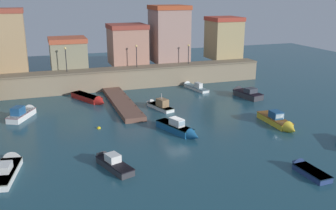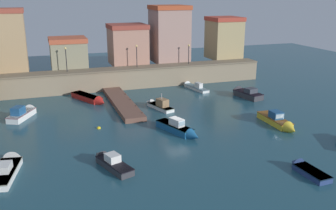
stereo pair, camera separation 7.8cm
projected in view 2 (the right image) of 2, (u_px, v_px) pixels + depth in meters
The scene contains 18 objects.
ground_plane at pixel (178, 130), 41.34m from camera, with size 115.69×115.69×0.00m, color #1E4756.
quay_wall at pixel (133, 77), 59.67m from camera, with size 43.45×3.28×3.22m.
old_town_backdrop at pixel (132, 40), 62.22m from camera, with size 42.53×6.18×9.53m.
pier_dock at pixel (122, 103), 50.60m from camera, with size 2.58×15.34×0.70m.
quay_lamp_0 at pixel (66, 56), 55.39m from camera, with size 0.32×0.32×3.65m.
quay_lamp_1 at pixel (137, 52), 58.78m from camera, with size 0.32×0.32×3.50m.
quay_lamp_2 at pixel (189, 51), 61.57m from camera, with size 0.32×0.32×3.22m.
moored_boat_1 at pixel (244, 93), 54.68m from camera, with size 2.95×5.90×1.94m.
moored_boat_2 at pixel (8, 167), 31.94m from camera, with size 2.91×6.78×1.73m.
moored_boat_3 at pixel (179, 129), 40.37m from camera, with size 3.42×6.43×1.83m.
moored_boat_4 at pixel (306, 169), 31.75m from camera, with size 1.54×4.25×1.28m.
moored_boat_5 at pixel (110, 161), 32.84m from camera, with size 3.05×5.64×1.59m.
moored_boat_7 at pixel (24, 113), 45.75m from camera, with size 3.92×5.76×2.01m.
moored_boat_8 at pixel (158, 105), 49.28m from camera, with size 2.87×5.70×2.53m.
moored_boat_9 at pixel (193, 86), 59.43m from camera, with size 2.38×6.84×1.56m.
moored_boat_10 at pixel (279, 122), 42.63m from camera, with size 1.66×6.58×1.91m.
moored_boat_11 at pixel (91, 98), 52.29m from camera, with size 4.46×6.98×1.41m.
mooring_buoy_0 at pixel (99, 128), 41.97m from camera, with size 0.46×0.46×0.46m, color yellow.
Camera 2 is at (-13.67, -36.28, 14.67)m, focal length 40.10 mm.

